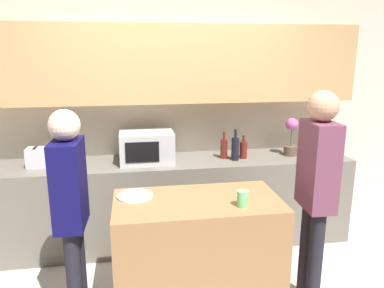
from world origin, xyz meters
TOP-DOWN VIEW (x-y plane):
  - back_wall at (0.00, 1.66)m, footprint 6.40×0.40m
  - back_counter at (0.00, 1.39)m, footprint 3.60×0.62m
  - kitchen_island at (0.05, 0.28)m, footprint 1.20×0.64m
  - microwave at (-0.26, 1.39)m, footprint 0.52×0.39m
  - toaster at (-1.25, 1.39)m, footprint 0.26×0.16m
  - potted_plant at (1.24, 1.39)m, footprint 0.14×0.14m
  - bottle_0 at (0.52, 1.39)m, footprint 0.07×0.07m
  - bottle_1 at (0.61, 1.31)m, footprint 0.08×0.08m
  - bottle_2 at (0.72, 1.36)m, footprint 0.08×0.08m
  - plate_on_island at (-0.39, 0.41)m, footprint 0.26×0.26m
  - cup_0 at (0.34, 0.12)m, footprint 0.08×0.08m
  - person_left at (-0.83, 0.31)m, footprint 0.21×0.35m
  - person_center at (0.93, 0.23)m, footprint 0.22×0.35m

SIDE VIEW (x-z plane):
  - back_counter at x=0.00m, z-range 0.00..0.88m
  - kitchen_island at x=0.05m, z-range 0.00..0.91m
  - plate_on_island at x=-0.39m, z-range 0.91..0.93m
  - person_left at x=-0.83m, z-range 0.14..1.72m
  - cup_0 at x=0.34m, z-range 0.91..1.02m
  - toaster at x=-1.25m, z-range 0.88..1.07m
  - bottle_2 at x=0.72m, z-range 0.86..1.10m
  - bottle_0 at x=0.52m, z-range 0.85..1.13m
  - person_center at x=0.93m, z-range 0.16..1.85m
  - bottle_1 at x=0.61m, z-range 0.85..1.16m
  - microwave at x=-0.26m, z-range 0.88..1.18m
  - potted_plant at x=1.24m, z-range 0.88..1.28m
  - back_wall at x=0.00m, z-range 0.19..2.89m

